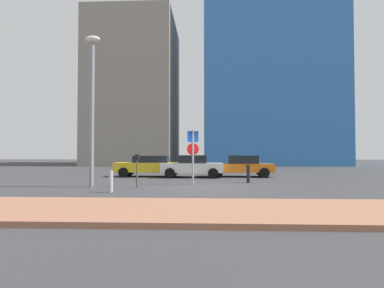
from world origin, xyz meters
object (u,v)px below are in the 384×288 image
object	(u,v)px
parked_car_orange	(241,166)
street_lamp	(92,98)
parked_car_white	(192,166)
parking_meter	(137,166)
traffic_bollard_near	(248,174)
parking_sign_post	(193,151)
parked_car_yellow	(150,165)
traffic_bollard_mid	(111,181)

from	to	relation	value
parked_car_orange	street_lamp	size ratio (longest dim) A/B	0.61
parked_car_white	parking_meter	distance (m)	6.64
parked_car_orange	parking_meter	size ratio (longest dim) A/B	2.86
parked_car_white	traffic_bollard_near	bearing A→B (deg)	-49.24
parked_car_white	street_lamp	bearing A→B (deg)	-126.36
parked_car_orange	parking_sign_post	size ratio (longest dim) A/B	1.60
parked_car_yellow	street_lamp	distance (m)	7.44
parked_car_orange	traffic_bollard_near	world-z (taller)	parked_car_orange
parking_sign_post	traffic_bollard_near	bearing A→B (deg)	19.83
parked_car_white	parking_sign_post	world-z (taller)	parking_sign_post
parked_car_orange	traffic_bollard_mid	bearing A→B (deg)	-125.66
parked_car_orange	street_lamp	xyz separation A→B (m)	(-7.56, -6.57, 3.42)
street_lamp	traffic_bollard_mid	bearing A→B (deg)	-51.80
parking_meter	traffic_bollard_mid	distance (m)	1.84
parking_sign_post	street_lamp	xyz separation A→B (m)	(-4.64, -1.34, 2.46)
street_lamp	traffic_bollard_mid	world-z (taller)	street_lamp
street_lamp	traffic_bollard_near	bearing A→B (deg)	17.55
parked_car_orange	parking_meter	bearing A→B (deg)	-128.12
parked_car_yellow	parked_car_white	size ratio (longest dim) A/B	1.13
street_lamp	traffic_bollard_near	xyz separation A→B (m)	(7.51, 2.37, -3.67)
parked_car_yellow	parked_car_orange	xyz separation A→B (m)	(6.03, 0.13, -0.01)
parked_car_orange	street_lamp	world-z (taller)	street_lamp
parked_car_yellow	street_lamp	size ratio (longest dim) A/B	0.63
traffic_bollard_mid	traffic_bollard_near	bearing A→B (deg)	35.36
parking_sign_post	traffic_bollard_mid	xyz separation A→B (m)	(-3.15, -3.24, -1.26)
parked_car_white	traffic_bollard_near	world-z (taller)	parked_car_white
traffic_bollard_near	parked_car_yellow	bearing A→B (deg)	145.74
parking_meter	street_lamp	size ratio (longest dim) A/B	0.21
parking_meter	traffic_bollard_near	size ratio (longest dim) A/B	1.59
parking_sign_post	parking_meter	bearing A→B (deg)	-146.56
parking_sign_post	parking_meter	xyz separation A→B (m)	(-2.45, -1.62, -0.72)
parking_meter	parking_sign_post	bearing A→B (deg)	33.44
parked_car_white	traffic_bollard_near	distance (m)	4.76
parked_car_orange	parked_car_yellow	bearing A→B (deg)	-178.76
parking_sign_post	traffic_bollard_near	distance (m)	3.28
street_lamp	traffic_bollard_near	size ratio (longest dim) A/B	7.44
traffic_bollard_mid	parking_meter	bearing A→B (deg)	66.60
traffic_bollard_near	traffic_bollard_mid	distance (m)	7.38
parked_car_white	traffic_bollard_mid	bearing A→B (deg)	-110.28
parked_car_yellow	traffic_bollard_mid	xyz separation A→B (m)	(-0.05, -8.33, -0.31)
parked_car_orange	street_lamp	distance (m)	10.59
parked_car_yellow	parking_meter	bearing A→B (deg)	-84.44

